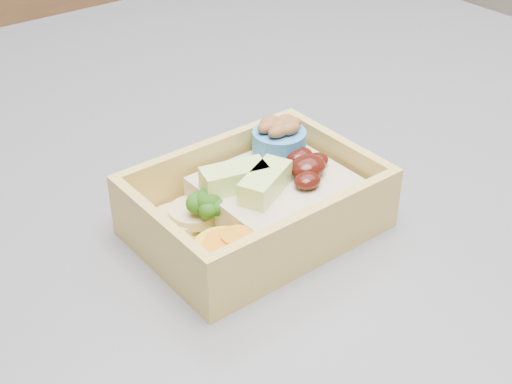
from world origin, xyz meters
TOP-DOWN VIEW (x-y plane):
  - bento_box at (0.13, -0.16)m, footprint 0.16×0.12m

SIDE VIEW (x-z plane):
  - bento_box at x=0.13m, z-range 0.91..0.97m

